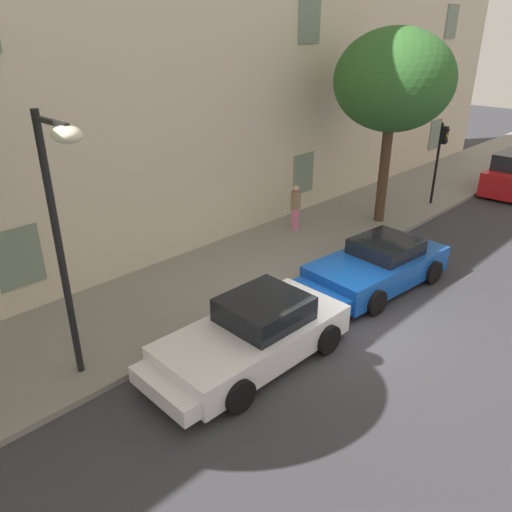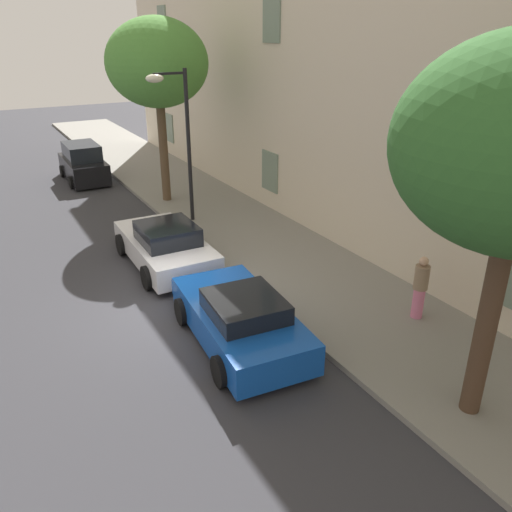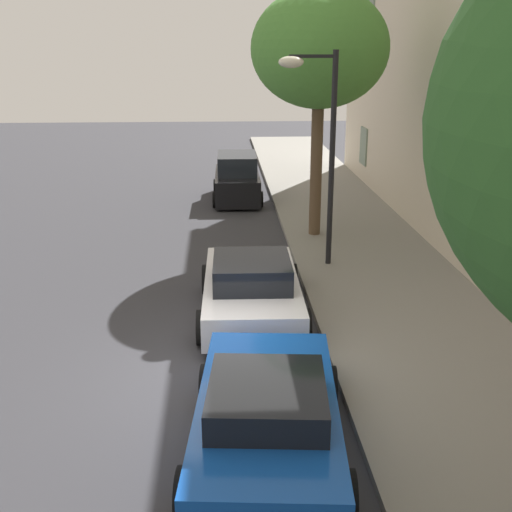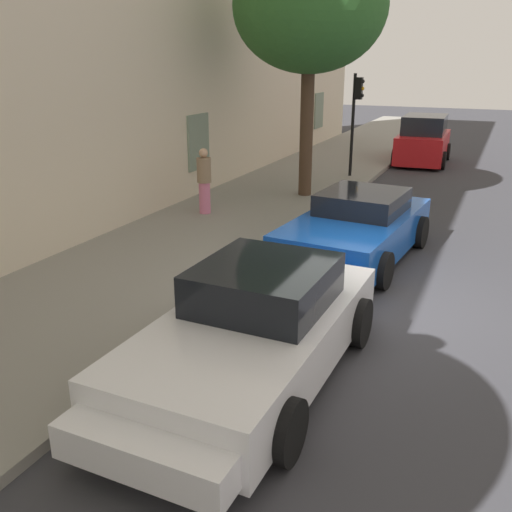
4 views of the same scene
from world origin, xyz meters
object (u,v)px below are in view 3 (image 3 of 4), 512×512
object	(u,v)px
sportscar_yellow_flank	(267,411)
tree_midblock	(320,50)
street_lamp	(315,119)
hatchback_distant	(237,180)
sportscar_red_lead	(251,287)

from	to	relation	value
sportscar_yellow_flank	tree_midblock	distance (m)	11.67
sportscar_yellow_flank	street_lamp	distance (m)	8.48
sportscar_yellow_flank	hatchback_distant	size ratio (longest dim) A/B	1.25
sportscar_red_lead	tree_midblock	xyz separation A→B (m)	(-5.55, 2.17, 4.79)
sportscar_red_lead	sportscar_yellow_flank	world-z (taller)	sportscar_red_lead
tree_midblock	sportscar_yellow_flank	bearing A→B (deg)	-11.89
sportscar_yellow_flank	street_lamp	world-z (taller)	street_lamp
sportscar_red_lead	hatchback_distant	xyz separation A→B (m)	(-10.68, 0.01, 0.17)
hatchback_distant	street_lamp	size ratio (longest dim) A/B	0.72
sportscar_red_lead	tree_midblock	world-z (taller)	tree_midblock
street_lamp	hatchback_distant	bearing A→B (deg)	-167.91
hatchback_distant	sportscar_red_lead	bearing A→B (deg)	-0.04
sportscar_red_lead	hatchback_distant	world-z (taller)	hatchback_distant
sportscar_yellow_flank	street_lamp	bearing A→B (deg)	167.41
sportscar_yellow_flank	tree_midblock	xyz separation A→B (m)	(-10.40, 2.19, 4.81)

